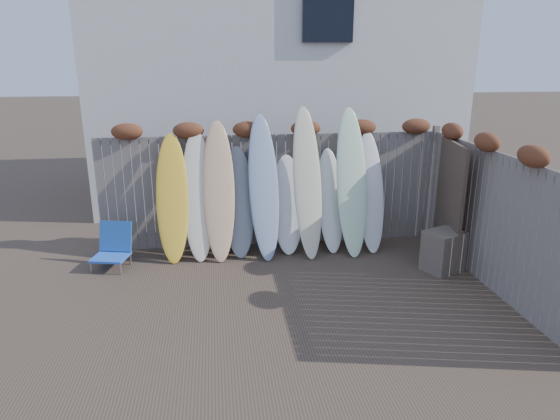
{
  "coord_description": "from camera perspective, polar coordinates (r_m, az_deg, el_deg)",
  "views": [
    {
      "loc": [
        -0.97,
        -6.16,
        3.29
      ],
      "look_at": [
        0.0,
        1.2,
        1.0
      ],
      "focal_mm": 32.0,
      "sensor_mm": 36.0,
      "label": 1
    }
  ],
  "objects": [
    {
      "name": "surfboard_0",
      "position": [
        8.44,
        -12.21,
        1.3
      ],
      "size": [
        0.55,
        0.75,
        2.08
      ],
      "primitive_type": "ellipsoid",
      "rotation": [
        -0.31,
        0.0,
        -0.02
      ],
      "color": "yellow",
      "rests_on": "ground"
    },
    {
      "name": "surfboard_1",
      "position": [
        8.43,
        -9.35,
        1.59
      ],
      "size": [
        0.52,
        0.75,
        2.12
      ],
      "primitive_type": "ellipsoid",
      "rotation": [
        -0.31,
        0.0,
        0.01
      ],
      "color": "#EFE4C7",
      "rests_on": "ground"
    },
    {
      "name": "ground",
      "position": [
        7.05,
        1.3,
        -10.68
      ],
      "size": [
        80.0,
        80.0,
        0.0
      ],
      "primitive_type": "plane",
      "color": "#493A2D"
    },
    {
      "name": "surfboard_9",
      "position": [
        8.83,
        10.29,
        2.02
      ],
      "size": [
        0.5,
        0.74,
        2.05
      ],
      "primitive_type": "ellipsoid",
      "rotation": [
        -0.31,
        0.0,
        0.03
      ],
      "color": "white",
      "rests_on": "ground"
    },
    {
      "name": "surfboard_5",
      "position": [
        8.63,
        0.88,
        0.62
      ],
      "size": [
        0.55,
        0.62,
        1.67
      ],
      "primitive_type": "ellipsoid",
      "rotation": [
        -0.31,
        0.0,
        -0.03
      ],
      "color": "white",
      "rests_on": "ground"
    },
    {
      "name": "lattice_panel",
      "position": [
        8.68,
        18.77,
        0.86
      ],
      "size": [
        0.27,
        1.31,
        1.98
      ],
      "primitive_type": "cube",
      "rotation": [
        0.0,
        0.0,
        -0.17
      ],
      "color": "#47342B",
      "rests_on": "ground"
    },
    {
      "name": "back_fence",
      "position": [
        8.87,
        -0.63,
        3.41
      ],
      "size": [
        6.05,
        0.28,
        2.24
      ],
      "color": "slate",
      "rests_on": "ground"
    },
    {
      "name": "surfboard_3",
      "position": [
        8.5,
        -4.75,
        0.91
      ],
      "size": [
        0.54,
        0.67,
        1.84
      ],
      "primitive_type": "ellipsoid",
      "rotation": [
        -0.31,
        0.0,
        0.02
      ],
      "color": "gray",
      "rests_on": "ground"
    },
    {
      "name": "surfboard_8",
      "position": [
        8.61,
        8.19,
        3.16
      ],
      "size": [
        0.52,
        0.87,
        2.47
      ],
      "primitive_type": "ellipsoid",
      "rotation": [
        -0.31,
        0.0,
        -0.01
      ],
      "color": "#CBF2C4",
      "rests_on": "ground"
    },
    {
      "name": "beach_chair",
      "position": [
        8.56,
        -18.54,
        -4.0
      ],
      "size": [
        0.65,
        0.68,
        0.71
      ],
      "color": "blue",
      "rests_on": "ground"
    },
    {
      "name": "right_fence",
      "position": [
        7.84,
        23.25,
        -0.18
      ],
      "size": [
        0.28,
        4.4,
        2.24
      ],
      "color": "slate",
      "rests_on": "ground"
    },
    {
      "name": "surfboard_4",
      "position": [
        8.37,
        -1.86,
        2.58
      ],
      "size": [
        0.56,
        0.86,
        2.37
      ],
      "primitive_type": "ellipsoid",
      "rotation": [
        -0.31,
        0.0,
        0.07
      ],
      "color": "#879BBA",
      "rests_on": "ground"
    },
    {
      "name": "surfboard_7",
      "position": [
        8.73,
        5.79,
        1.07
      ],
      "size": [
        0.49,
        0.66,
        1.77
      ],
      "primitive_type": "ellipsoid",
      "rotation": [
        -0.31,
        0.0,
        0.06
      ],
      "color": "white",
      "rests_on": "ground"
    },
    {
      "name": "wooden_crate",
      "position": [
        8.36,
        18.15,
        -4.49
      ],
      "size": [
        0.7,
        0.66,
        0.65
      ],
      "primitive_type": "cube",
      "rotation": [
        0.0,
        0.0,
        0.43
      ],
      "color": "#4A4237",
      "rests_on": "ground"
    },
    {
      "name": "surfboard_6",
      "position": [
        8.45,
        3.14,
        3.13
      ],
      "size": [
        0.53,
        0.9,
        2.49
      ],
      "primitive_type": "ellipsoid",
      "rotation": [
        -0.31,
        0.0,
        0.06
      ],
      "color": "beige",
      "rests_on": "ground"
    },
    {
      "name": "surfboard_2",
      "position": [
        8.37,
        -7.01,
        2.14
      ],
      "size": [
        0.55,
        0.81,
        2.28
      ],
      "primitive_type": "ellipsoid",
      "rotation": [
        -0.31,
        0.0,
        -0.03
      ],
      "color": "#E2AC79",
      "rests_on": "ground"
    },
    {
      "name": "house",
      "position": [
        12.74,
        -0.94,
        16.75
      ],
      "size": [
        8.5,
        5.5,
        6.33
      ],
      "color": "silver",
      "rests_on": "ground"
    }
  ]
}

